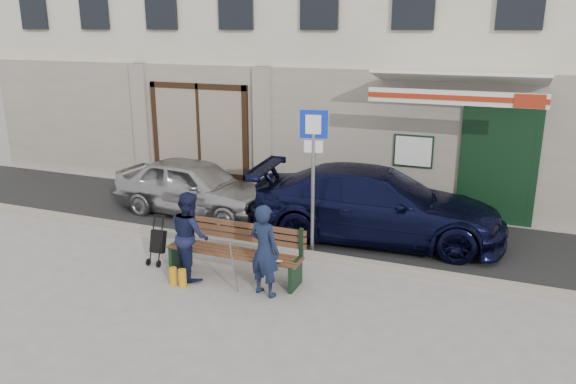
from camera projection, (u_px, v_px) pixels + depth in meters
The scene contains 10 objects.
ground at pixel (219, 281), 9.45m from camera, with size 80.00×80.00×0.00m, color #9E9991.
asphalt_lane at pixel (288, 224), 12.20m from camera, with size 60.00×3.20×0.01m, color #282828.
curb at pixel (257, 247), 10.76m from camera, with size 60.00×0.18×0.12m, color #9E9384.
car_silver at pixel (194, 187), 12.69m from camera, with size 1.53×3.79×1.29m, color #A8A9AD.
car_navy at pixel (377, 204), 11.16m from camera, with size 2.02×4.98×1.45m, color black.
parking_sign at pixel (313, 159), 10.13m from camera, with size 0.50×0.13×2.71m.
bench at pixel (232, 251), 9.52m from camera, with size 2.40×1.17×0.98m.
man at pixel (265, 250), 8.78m from camera, with size 0.55×0.36×1.51m, color #141D38.
woman at pixel (190, 235), 9.45m from camera, with size 0.73×0.57×1.50m, color #141837.
stroller at pixel (158, 243), 10.08m from camera, with size 0.26×0.37×0.89m.
Camera 1 is at (4.32, -7.57, 4.11)m, focal length 35.00 mm.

